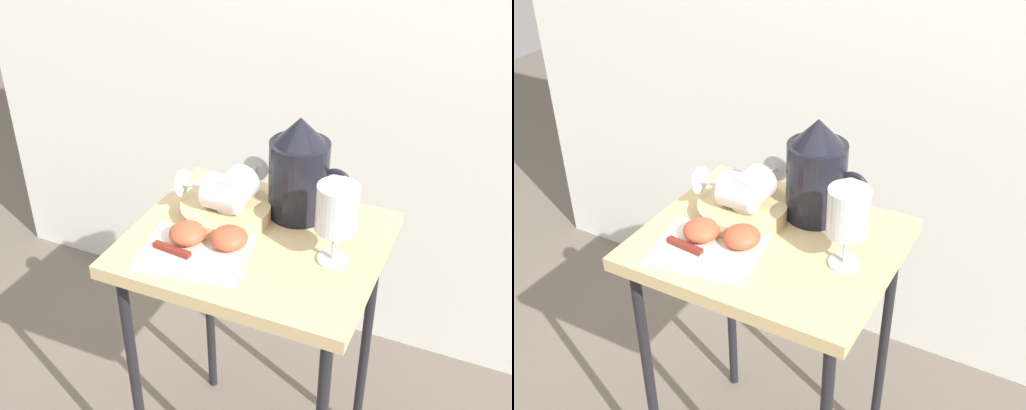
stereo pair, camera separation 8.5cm
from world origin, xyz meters
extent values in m
cube|color=tan|center=(0.00, 0.00, 0.69)|extent=(0.51, 0.44, 0.03)
cylinder|color=black|center=(-0.22, -0.18, 0.34)|extent=(0.02, 0.02, 0.67)
cylinder|color=black|center=(-0.22, 0.18, 0.34)|extent=(0.02, 0.02, 0.67)
cylinder|color=black|center=(0.22, 0.18, 0.34)|extent=(0.02, 0.02, 0.67)
cube|color=silver|center=(-0.09, -0.10, 0.70)|extent=(0.24, 0.20, 0.00)
cylinder|color=tan|center=(-0.09, 0.04, 0.72)|extent=(0.19, 0.19, 0.03)
cylinder|color=black|center=(0.04, 0.12, 0.79)|extent=(0.13, 0.13, 0.17)
cylinder|color=orange|center=(0.04, 0.12, 0.75)|extent=(0.12, 0.12, 0.09)
cone|color=black|center=(0.04, 0.12, 0.90)|extent=(0.11, 0.11, 0.06)
torus|color=black|center=(0.13, 0.12, 0.79)|extent=(0.07, 0.01, 0.07)
cylinder|color=silver|center=(0.17, -0.01, 0.70)|extent=(0.06, 0.06, 0.00)
cylinder|color=silver|center=(0.17, -0.01, 0.74)|extent=(0.01, 0.01, 0.07)
cylinder|color=silver|center=(0.17, -0.01, 0.82)|extent=(0.08, 0.08, 0.09)
cylinder|color=orange|center=(0.17, -0.01, 0.80)|extent=(0.07, 0.07, 0.05)
cylinder|color=silver|center=(-0.07, 0.05, 0.77)|extent=(0.08, 0.09, 0.08)
cylinder|color=silver|center=(-0.07, 0.12, 0.77)|extent=(0.01, 0.06, 0.01)
cylinder|color=silver|center=(-0.07, 0.15, 0.77)|extent=(0.06, 0.01, 0.06)
cylinder|color=silver|center=(-0.08, 0.03, 0.77)|extent=(0.08, 0.08, 0.08)
cylinder|color=silver|center=(-0.15, 0.03, 0.77)|extent=(0.06, 0.01, 0.01)
cylinder|color=silver|center=(-0.18, 0.03, 0.77)|extent=(0.01, 0.06, 0.06)
ellipsoid|color=#C15133|center=(-0.12, -0.07, 0.72)|extent=(0.08, 0.08, 0.04)
ellipsoid|color=#C15133|center=(-0.03, -0.05, 0.72)|extent=(0.08, 0.08, 0.04)
cube|color=silver|center=(-0.03, -0.13, 0.71)|extent=(0.12, 0.03, 0.00)
cube|color=maroon|center=(-0.13, -0.12, 0.71)|extent=(0.09, 0.02, 0.01)
camera|label=1|loc=(0.44, -0.99, 1.46)|focal=44.92mm
camera|label=2|loc=(0.51, -0.95, 1.46)|focal=44.92mm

